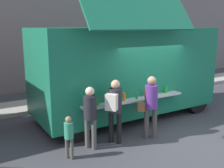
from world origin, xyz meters
TOP-DOWN VIEW (x-y plane):
  - ground_plane at (0.00, 0.00)m, footprint 60.00×60.00m
  - food_truck_main at (-0.13, 2.34)m, footprint 6.21×3.21m
  - trash_bin at (3.44, 4.66)m, footprint 0.60×0.60m
  - customer_front_ordering at (-0.61, 0.42)m, footprint 0.56×0.41m
  - customer_mid_with_backpack at (-1.66, 0.60)m, footprint 0.55×0.52m
  - customer_rear_waiting at (-2.35, 0.66)m, footprint 0.33×0.33m
  - child_near_queue at (-3.02, 0.42)m, footprint 0.22×0.22m

SIDE VIEW (x-z plane):
  - ground_plane at x=0.00m, z-range 0.00..0.00m
  - trash_bin at x=3.44m, z-range 0.00..0.88m
  - child_near_queue at x=-3.02m, z-range 0.10..1.16m
  - customer_rear_waiting at x=-2.35m, z-range 0.16..1.78m
  - customer_front_ordering at x=-0.61m, z-range 0.16..1.93m
  - customer_mid_with_backpack at x=-1.66m, z-range 0.20..1.94m
  - food_truck_main at x=-0.13m, z-range -0.30..3.62m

